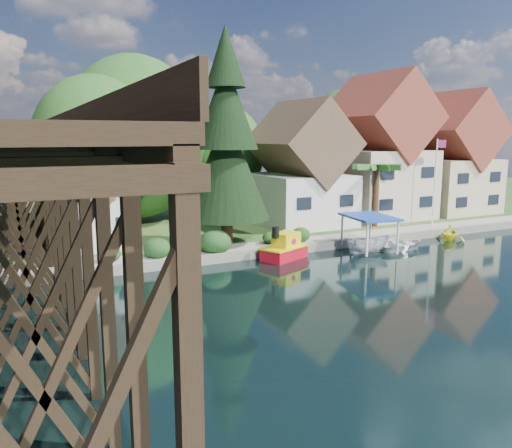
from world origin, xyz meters
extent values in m
plane|color=black|center=(0.00, 0.00, 0.00)|extent=(140.00, 140.00, 0.00)
cube|color=#2A4E1F|center=(0.00, 34.00, 0.25)|extent=(140.00, 52.00, 0.50)
cube|color=slate|center=(4.00, 8.00, 0.31)|extent=(60.00, 0.40, 0.62)
cube|color=gray|center=(6.00, 9.30, 0.53)|extent=(50.00, 2.60, 0.06)
cube|color=black|center=(-16.00, -12.80, 4.00)|extent=(4.00, 0.36, 8.00)
cube|color=black|center=(-16.00, -9.60, 4.00)|extent=(4.00, 0.36, 8.00)
cube|color=black|center=(-16.00, -6.40, 4.00)|extent=(4.00, 0.36, 8.00)
cube|color=black|center=(-16.00, -3.20, 4.00)|extent=(4.00, 0.36, 8.00)
cube|color=black|center=(-16.00, 0.00, 4.00)|extent=(4.00, 0.36, 8.00)
cube|color=black|center=(-16.00, 3.20, 4.00)|extent=(4.00, 0.36, 8.00)
cube|color=black|center=(-16.00, 6.40, 4.00)|extent=(4.00, 0.36, 8.00)
cube|color=black|center=(-16.00, 9.60, 4.00)|extent=(4.00, 0.36, 8.00)
cube|color=black|center=(-16.00, 12.80, 4.00)|extent=(4.00, 0.36, 8.00)
cube|color=black|center=(-16.00, 16.00, 4.00)|extent=(4.00, 0.36, 8.00)
cube|color=black|center=(-16.00, 19.20, 4.00)|extent=(4.00, 0.36, 8.00)
cube|color=black|center=(-16.00, 22.40, 4.00)|extent=(4.00, 0.36, 8.00)
cube|color=black|center=(-16.00, 25.60, 4.00)|extent=(4.00, 0.36, 8.00)
cube|color=black|center=(-14.25, 6.00, 8.05)|extent=(0.35, 44.00, 0.35)
cube|color=black|center=(-16.00, 6.00, 8.35)|extent=(4.00, 44.00, 0.30)
cube|color=black|center=(-14.00, 6.00, 8.90)|extent=(0.12, 44.00, 0.80)
cube|color=beige|center=(7.00, 16.00, 2.75)|extent=(7.50, 8.00, 4.50)
cube|color=#483626|center=(7.00, 16.00, 7.70)|extent=(7.64, 8.64, 7.64)
cube|color=black|center=(4.90, 11.96, 2.98)|extent=(1.35, 0.08, 1.00)
cube|color=black|center=(9.10, 11.96, 2.98)|extent=(1.35, 0.08, 1.00)
cube|color=#C3B098|center=(16.00, 16.50, 3.75)|extent=(8.50, 8.50, 6.50)
cube|color=maroon|center=(16.00, 16.50, 10.06)|extent=(8.65, 9.18, 8.65)
cube|color=black|center=(13.62, 12.21, 4.08)|extent=(1.53, 0.08, 1.00)
cube|color=black|center=(18.38, 12.21, 4.08)|extent=(1.53, 0.08, 1.00)
cube|color=#BEAE88|center=(25.00, 16.00, 3.25)|extent=(8.00, 8.00, 5.50)
cube|color=maroon|center=(25.00, 16.00, 8.88)|extent=(8.15, 8.64, 8.15)
cube|color=black|center=(22.76, 11.96, 3.53)|extent=(1.44, 0.08, 1.00)
cube|color=black|center=(27.24, 11.96, 3.53)|extent=(1.44, 0.08, 1.00)
cube|color=beige|center=(-11.00, 14.50, 2.25)|extent=(5.00, 5.00, 3.50)
cube|color=#483626|center=(-11.00, 14.50, 5.80)|extent=(5.09, 5.40, 5.09)
cube|color=black|center=(-12.40, 11.96, 2.43)|extent=(0.90, 0.08, 1.00)
cube|color=black|center=(-9.60, 11.96, 2.43)|extent=(0.90, 0.08, 1.00)
cylinder|color=#382314|center=(-10.00, 19.00, 2.75)|extent=(0.50, 0.50, 4.50)
ellipsoid|color=#234D1B|center=(-10.00, 19.00, 7.50)|extent=(4.40, 4.40, 5.06)
cylinder|color=#382314|center=(-6.00, 23.00, 2.98)|extent=(0.50, 0.50, 4.95)
ellipsoid|color=#234D1B|center=(-6.00, 23.00, 8.20)|extent=(5.00, 5.00, 5.75)
cylinder|color=#382314|center=(3.00, 24.00, 2.52)|extent=(0.50, 0.50, 4.05)
ellipsoid|color=#234D1B|center=(3.00, 24.00, 6.80)|extent=(4.00, 4.00, 4.60)
cylinder|color=#382314|center=(18.00, 24.00, 2.75)|extent=(0.50, 0.50, 4.50)
ellipsoid|color=#234D1B|center=(18.00, 24.00, 7.50)|extent=(4.60, 4.60, 5.29)
cylinder|color=#382314|center=(26.00, 20.00, 2.30)|extent=(0.50, 0.50, 3.60)
ellipsoid|color=#234D1B|center=(26.00, 20.00, 6.10)|extent=(3.80, 3.80, 4.37)
ellipsoid|color=#153B15|center=(-8.00, 9.20, 1.27)|extent=(1.98, 1.98, 1.53)
ellipsoid|color=#153B15|center=(-6.00, 9.50, 1.09)|extent=(1.54, 1.54, 1.19)
ellipsoid|color=#153B15|center=(-4.00, 9.00, 1.35)|extent=(2.20, 2.20, 1.70)
ellipsoid|color=#153B15|center=(-11.00, 9.40, 1.18)|extent=(1.76, 1.76, 1.36)
ellipsoid|color=#153B15|center=(0.50, 9.60, 1.09)|extent=(1.54, 1.54, 1.19)
ellipsoid|color=#153B15|center=(3.00, 9.30, 1.18)|extent=(1.76, 1.76, 1.36)
cylinder|color=#382314|center=(-2.20, 11.18, 1.93)|extent=(0.86, 0.86, 2.86)
cone|color=black|center=(-2.20, 11.18, 6.21)|extent=(6.28, 6.28, 7.62)
cone|color=black|center=(-2.20, 11.18, 10.49)|extent=(4.57, 4.57, 6.19)
cone|color=black|center=(-2.20, 11.18, 13.83)|extent=(2.86, 2.86, 4.28)
cylinder|color=#382314|center=(12.25, 12.00, 3.00)|extent=(0.50, 0.50, 5.00)
ellipsoid|color=#1E4E1A|center=(12.25, 12.00, 5.72)|extent=(5.34, 5.34, 1.14)
cylinder|color=white|center=(16.58, 9.56, 4.31)|extent=(0.11, 0.11, 7.62)
cube|color=red|center=(17.17, 9.63, 7.69)|extent=(1.09, 0.16, 0.65)
cube|color=#B60C1C|center=(0.26, 7.00, 0.38)|extent=(3.65, 2.87, 0.86)
cube|color=yellow|center=(0.26, 7.00, 0.84)|extent=(3.79, 3.01, 0.11)
cube|color=yellow|center=(0.46, 7.08, 1.29)|extent=(2.10, 1.87, 1.08)
cylinder|color=black|center=(-0.63, 6.61, 1.99)|extent=(0.47, 0.47, 0.75)
cylinder|color=#9F0C61|center=(0.72, 6.47, 1.29)|extent=(0.39, 0.23, 0.39)
cylinder|color=#9F0C61|center=(0.19, 7.70, 1.29)|extent=(0.39, 0.23, 0.39)
cylinder|color=#9F0C61|center=(1.25, 7.43, 1.29)|extent=(0.23, 0.39, 0.39)
imported|color=white|center=(9.65, 5.80, 0.45)|extent=(4.69, 3.57, 0.91)
imported|color=silver|center=(6.57, 5.83, 0.66)|extent=(3.59, 1.82, 1.32)
cube|color=#1B46B3|center=(6.57, 5.83, 2.65)|extent=(3.56, 4.66, 0.16)
cylinder|color=white|center=(7.46, 3.81, 1.46)|extent=(0.16, 0.16, 2.39)
cylinder|color=white|center=(8.05, 7.48, 1.46)|extent=(0.16, 0.16, 2.39)
cylinder|color=white|center=(5.10, 4.19, 1.46)|extent=(0.16, 0.16, 2.39)
cylinder|color=white|center=(5.69, 7.86, 1.46)|extent=(0.16, 0.16, 2.39)
imported|color=yellow|center=(15.50, 6.55, 0.70)|extent=(3.44, 3.30, 1.40)
camera|label=1|loc=(-16.27, -22.05, 8.32)|focal=35.00mm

